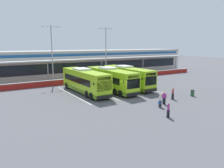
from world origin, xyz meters
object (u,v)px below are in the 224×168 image
object	(u,v)px
coach_bus_leftmost	(85,81)
pedestrian_near_bin	(173,93)
lamp_post_centre	(106,50)
pedestrian_in_dark_coat	(164,98)
pedestrian_child	(168,109)
coach_bus_centre	(127,77)
coach_bus_left_centre	(111,80)
lamp_post_west	(52,51)
litter_bin	(192,93)
pedestrian_with_handbag	(160,100)

from	to	relation	value
coach_bus_leftmost	pedestrian_near_bin	world-z (taller)	coach_bus_leftmost
coach_bus_leftmost	lamp_post_centre	world-z (taller)	lamp_post_centre
pedestrian_in_dark_coat	pedestrian_child	distance (m)	5.07
coach_bus_centre	pedestrian_child	distance (m)	16.22
pedestrian_near_bin	lamp_post_centre	bearing A→B (deg)	86.57
coach_bus_leftmost	coach_bus_centre	world-z (taller)	same
coach_bus_left_centre	pedestrian_in_dark_coat	world-z (taller)	coach_bus_left_centre
coach_bus_left_centre	lamp_post_west	size ratio (longest dim) A/B	1.11
pedestrian_near_bin	litter_bin	size ratio (longest dim) A/B	1.74
coach_bus_leftmost	pedestrian_with_handbag	size ratio (longest dim) A/B	7.53
pedestrian_near_bin	lamp_post_centre	distance (m)	21.15
litter_bin	pedestrian_in_dark_coat	bearing A→B (deg)	-172.19
pedestrian_with_handbag	coach_bus_leftmost	bearing A→B (deg)	109.89
lamp_post_centre	coach_bus_leftmost	bearing A→B (deg)	-133.95
coach_bus_leftmost	coach_bus_left_centre	xyz separation A→B (m)	(4.27, -0.78, 0.00)
coach_bus_leftmost	pedestrian_with_handbag	xyz separation A→B (m)	(4.38, -12.10, -0.93)
lamp_post_centre	pedestrian_in_dark_coat	bearing A→B (deg)	-100.62
coach_bus_leftmost	pedestrian_with_handbag	world-z (taller)	coach_bus_leftmost
pedestrian_child	lamp_post_centre	xyz separation A→B (m)	(7.34, 25.40, 5.42)
coach_bus_leftmost	litter_bin	bearing A→B (deg)	-40.15
pedestrian_with_handbag	litter_bin	distance (m)	8.23
pedestrian_child	lamp_post_west	xyz separation A→B (m)	(-4.26, 25.84, 5.42)
pedestrian_in_dark_coat	litter_bin	distance (m)	6.78
pedestrian_child	lamp_post_centre	distance (m)	26.99
coach_bus_left_centre	pedestrian_in_dark_coat	bearing A→B (deg)	-82.13
coach_bus_left_centre	coach_bus_centre	distance (m)	3.90
pedestrian_in_dark_coat	pedestrian_child	size ratio (longest dim) A/B	1.00
pedestrian_in_dark_coat	pedestrian_near_bin	size ratio (longest dim) A/B	1.00
pedestrian_with_handbag	lamp_post_centre	distance (m)	23.53
litter_bin	coach_bus_centre	bearing A→B (deg)	112.60
litter_bin	coach_bus_left_centre	bearing A→B (deg)	130.08
coach_bus_left_centre	pedestrian_near_bin	size ratio (longest dim) A/B	7.53
coach_bus_leftmost	pedestrian_child	bearing A→B (deg)	-80.92
pedestrian_near_bin	pedestrian_with_handbag	bearing A→B (deg)	-156.33
coach_bus_left_centre	pedestrian_child	bearing A→B (deg)	-97.21
pedestrian_with_handbag	pedestrian_child	distance (m)	3.71
coach_bus_left_centre	pedestrian_child	distance (m)	14.62
coach_bus_centre	pedestrian_child	size ratio (longest dim) A/B	7.53
pedestrian_child	lamp_post_centre	size ratio (longest dim) A/B	0.15
pedestrian_in_dark_coat	lamp_post_west	distance (m)	23.88
coach_bus_centre	pedestrian_in_dark_coat	xyz separation A→B (m)	(-2.37, -11.32, -0.91)
coach_bus_left_centre	litter_bin	size ratio (longest dim) A/B	13.11
coach_bus_leftmost	pedestrian_near_bin	xyz separation A→B (m)	(8.56, -10.26, -0.91)
coach_bus_leftmost	coach_bus_centre	xyz separation A→B (m)	(8.11, -0.09, 0.00)
coach_bus_leftmost	lamp_post_west	distance (m)	11.65
coach_bus_leftmost	coach_bus_left_centre	size ratio (longest dim) A/B	1.00
coach_bus_left_centre	pedestrian_with_handbag	world-z (taller)	coach_bus_left_centre
pedestrian_near_bin	litter_bin	distance (m)	3.91
pedestrian_in_dark_coat	pedestrian_child	xyz separation A→B (m)	(-3.30, -3.84, 0.00)
pedestrian_in_dark_coat	coach_bus_leftmost	bearing A→B (deg)	116.70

